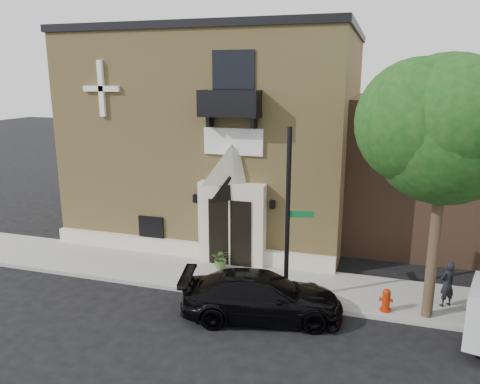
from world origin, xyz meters
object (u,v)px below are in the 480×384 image
Objects in this scene: fire_hydrant at (386,300)px; pedestrian_near at (447,284)px; street_sign at (288,216)px; black_sedan at (262,296)px.

fire_hydrant is 2.08m from pedestrian_near.
fire_hydrant is (3.12, 0.13, -2.48)m from street_sign.
fire_hydrant is (3.67, 1.26, -0.20)m from black_sedan.
black_sedan is 3.88m from fire_hydrant.
pedestrian_near is (5.48, 2.19, 0.18)m from black_sedan.
street_sign reaches higher than black_sedan.
street_sign is at bearing -38.28° from black_sedan.
street_sign is 3.79× the size of pedestrian_near.
black_sedan is at bearing -16.95° from pedestrian_near.
pedestrian_near is (1.82, 0.93, 0.38)m from fire_hydrant.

